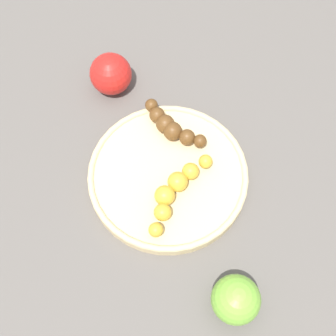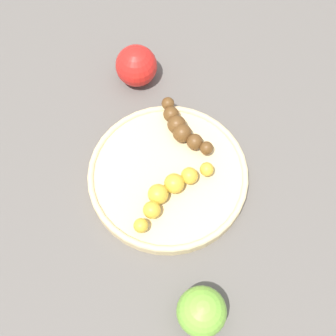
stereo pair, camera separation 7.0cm
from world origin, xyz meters
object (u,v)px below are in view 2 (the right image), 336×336
(fruit_bowl, at_px, (168,175))
(apple_green, at_px, (202,312))
(banana_spotted, at_px, (169,191))
(apple_red, at_px, (136,66))
(banana_overripe, at_px, (182,128))

(fruit_bowl, distance_m, apple_green, 0.22)
(banana_spotted, height_order, apple_red, apple_red)
(fruit_bowl, height_order, apple_green, apple_green)
(banana_spotted, height_order, apple_green, apple_green)
(apple_red, relative_size, apple_green, 1.06)
(fruit_bowl, relative_size, banana_spotted, 1.80)
(banana_spotted, bearing_deg, apple_red, -28.90)
(banana_spotted, distance_m, banana_overripe, 0.11)
(apple_green, bearing_deg, apple_red, -146.85)
(banana_spotted, distance_m, apple_green, 0.18)
(apple_red, xyz_separation_m, apple_green, (0.35, 0.23, -0.00))
(banana_overripe, height_order, apple_green, apple_green)
(banana_spotted, relative_size, banana_overripe, 1.32)
(banana_spotted, bearing_deg, apple_green, 151.26)
(fruit_bowl, relative_size, apple_green, 3.71)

